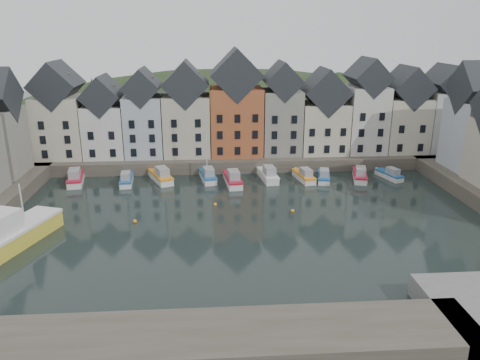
{
  "coord_description": "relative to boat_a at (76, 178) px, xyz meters",
  "views": [
    {
      "loc": [
        -4.73,
        -50.85,
        23.05
      ],
      "look_at": [
        -0.78,
        6.0,
        4.23
      ],
      "focal_mm": 35.0,
      "sensor_mm": 36.0,
      "label": 1
    }
  ],
  "objects": [
    {
      "name": "ground",
      "position": [
        25.25,
        -19.06,
        -0.8
      ],
      "size": [
        260.0,
        260.0,
        0.0
      ],
      "primitive_type": "plane",
      "color": "black",
      "rests_on": "ground"
    },
    {
      "name": "boat_d",
      "position": [
        20.33,
        -0.01,
        -0.0
      ],
      "size": [
        2.99,
        6.63,
        12.22
      ],
      "rotation": [
        0.0,
        0.0,
        0.16
      ],
      "color": "silver",
      "rests_on": "ground"
    },
    {
      "name": "far_terrace",
      "position": [
        28.46,
        8.94,
        8.08
      ],
      "size": [
        72.37,
        8.16,
        17.78
      ],
      "color": "beige",
      "rests_on": "far_quay"
    },
    {
      "name": "boat_g",
      "position": [
        35.38,
        -1.12,
        -0.11
      ],
      "size": [
        2.91,
        6.25,
        2.31
      ],
      "rotation": [
        0.0,
        0.0,
        0.18
      ],
      "color": "silver",
      "rests_on": "ground"
    },
    {
      "name": "near_wall",
      "position": [
        15.25,
        -41.06,
        0.2
      ],
      "size": [
        50.0,
        6.0,
        2.0
      ],
      "primitive_type": "cube",
      "color": "#443E34",
      "rests_on": "ground"
    },
    {
      "name": "large_vessel",
      "position": [
        -1.32,
        -22.37,
        0.82
      ],
      "size": [
        7.76,
        13.66,
        6.88
      ],
      "rotation": [
        0.0,
        0.0,
        -0.34
      ],
      "color": "gold",
      "rests_on": "ground"
    },
    {
      "name": "boat_b",
      "position": [
        7.85,
        -0.88,
        -0.14
      ],
      "size": [
        2.3,
        5.93,
        2.22
      ],
      "rotation": [
        0.0,
        0.0,
        0.09
      ],
      "color": "silver",
      "rests_on": "ground"
    },
    {
      "name": "boat_i",
      "position": [
        44.19,
        -1.42,
        -0.06
      ],
      "size": [
        3.55,
        6.75,
        2.48
      ],
      "rotation": [
        0.0,
        0.0,
        -0.25
      ],
      "color": "silver",
      "rests_on": "ground"
    },
    {
      "name": "boat_a",
      "position": [
        0.0,
        0.0,
        0.0
      ],
      "size": [
        3.3,
        7.24,
        2.68
      ],
      "rotation": [
        0.0,
        0.0,
        0.17
      ],
      "color": "silver",
      "rests_on": "ground"
    },
    {
      "name": "boat_c",
      "position": [
        13.01,
        0.04,
        -0.01
      ],
      "size": [
        4.64,
        7.22,
        2.66
      ],
      "rotation": [
        0.0,
        0.0,
        0.39
      ],
      "color": "silver",
      "rests_on": "ground"
    },
    {
      "name": "far_quay",
      "position": [
        25.25,
        10.94,
        0.2
      ],
      "size": [
        90.0,
        16.0,
        2.0
      ],
      "primitive_type": "cube",
      "color": "#443E34",
      "rests_on": "ground"
    },
    {
      "name": "boat_j",
      "position": [
        49.14,
        -1.11,
        -0.19
      ],
      "size": [
        3.22,
        5.6,
        2.05
      ],
      "rotation": [
        0.0,
        0.0,
        0.31
      ],
      "color": "silver",
      "rests_on": "ground"
    },
    {
      "name": "hillside",
      "position": [
        25.26,
        36.94,
        -18.76
      ],
      "size": [
        153.6,
        70.4,
        64.0
      ],
      "color": "black",
      "rests_on": "ground"
    },
    {
      "name": "boat_h",
      "position": [
        38.44,
        -1.43,
        -0.14
      ],
      "size": [
        3.03,
        6.02,
        2.21
      ],
      "rotation": [
        0.0,
        0.0,
        -0.23
      ],
      "color": "silver",
      "rests_on": "ground"
    },
    {
      "name": "mooring_buoys",
      "position": [
        21.25,
        -13.73,
        -0.65
      ],
      "size": [
        20.5,
        5.5,
        0.5
      ],
      "color": "orange",
      "rests_on": "ground"
    },
    {
      "name": "boat_e",
      "position": [
        24.13,
        -2.3,
        -0.01
      ],
      "size": [
        2.82,
        7.1,
        2.66
      ],
      "rotation": [
        0.0,
        0.0,
        0.1
      ],
      "color": "silver",
      "rests_on": "ground"
    },
    {
      "name": "boat_f",
      "position": [
        29.76,
        -0.41,
        -0.02
      ],
      "size": [
        2.92,
        7.01,
        2.61
      ],
      "rotation": [
        0.0,
        0.0,
        0.12
      ],
      "color": "silver",
      "rests_on": "ground"
    }
  ]
}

